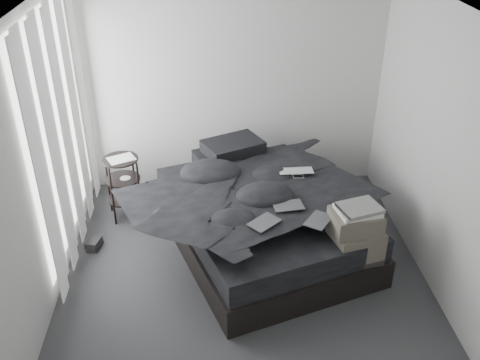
{
  "coord_description": "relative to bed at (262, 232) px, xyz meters",
  "views": [
    {
      "loc": [
        -0.33,
        -4.0,
        3.52
      ],
      "look_at": [
        0.0,
        0.8,
        0.75
      ],
      "focal_mm": 40.0,
      "sensor_mm": 36.0,
      "label": 1
    }
  ],
  "objects": [
    {
      "name": "ceiling",
      "position": [
        -0.23,
        -0.69,
        2.44
      ],
      "size": [
        3.6,
        4.2,
        0.01
      ],
      "primitive_type": "cube",
      "color": "white",
      "rests_on": "ground"
    },
    {
      "name": "curtain_left",
      "position": [
        -1.96,
        0.21,
        1.12
      ],
      "size": [
        0.06,
        2.12,
        2.48
      ],
      "primitive_type": "cube",
      "color": "white",
      "rests_on": "wall_left"
    },
    {
      "name": "comic_b",
      "position": [
        0.2,
        -0.4,
        0.68
      ],
      "size": [
        0.31,
        0.22,
        0.01
      ],
      "primitive_type": "cube",
      "rotation": [
        0.0,
        0.0,
        0.13
      ],
      "color": "black",
      "rests_on": "duvet"
    },
    {
      "name": "pillow_upper",
      "position": [
        -0.26,
        0.82,
        0.63
      ],
      "size": [
        0.77,
        0.68,
        0.14
      ],
      "primitive_type": "cube",
      "rotation": [
        0.0,
        0.0,
        0.44
      ],
      "color": "black",
      "rests_on": "pillow_lower"
    },
    {
      "name": "wall_back",
      "position": [
        -0.23,
        1.41,
        1.14
      ],
      "size": [
        3.6,
        0.01,
        2.6
      ],
      "primitive_type": "cube",
      "color": "silver",
      "rests_on": "ground"
    },
    {
      "name": "wall_right",
      "position": [
        1.57,
        -0.69,
        1.14
      ],
      "size": [
        0.01,
        4.2,
        2.6
      ],
      "primitive_type": "cube",
      "color": "silver",
      "rests_on": "ground"
    },
    {
      "name": "box_lower",
      "position": [
        0.79,
        -0.69,
        0.03
      ],
      "size": [
        0.55,
        0.47,
        0.36
      ],
      "primitive_type": "cube",
      "rotation": [
        0.0,
        0.0,
        0.19
      ],
      "color": "black",
      "rests_on": "floor"
    },
    {
      "name": "box_upper",
      "position": [
        0.78,
        -0.69,
        0.58
      ],
      "size": [
        0.48,
        0.41,
        0.19
      ],
      "primitive_type": "cube",
      "rotation": [
        0.0,
        0.0,
        0.13
      ],
      "color": "#585146",
      "rests_on": "box_mid"
    },
    {
      "name": "pillow_lower",
      "position": [
        -0.35,
        0.82,
        0.48
      ],
      "size": [
        0.8,
        0.67,
        0.16
      ],
      "primitive_type": "cube",
      "rotation": [
        0.0,
        0.0,
        0.34
      ],
      "color": "black",
      "rests_on": "mattress"
    },
    {
      "name": "side_stand",
      "position": [
        -1.54,
        0.68,
        0.21
      ],
      "size": [
        0.5,
        0.5,
        0.74
      ],
      "primitive_type": "cylinder",
      "rotation": [
        0.0,
        0.0,
        0.29
      ],
      "color": "black",
      "rests_on": "floor"
    },
    {
      "name": "art_book_white",
      "position": [
        0.79,
        -0.69,
        0.69
      ],
      "size": [
        0.42,
        0.36,
        0.04
      ],
      "primitive_type": "cube",
      "rotation": [
        0.0,
        0.0,
        0.19
      ],
      "color": "silver",
      "rests_on": "box_upper"
    },
    {
      "name": "laptop",
      "position": [
        0.38,
        0.19,
        0.68
      ],
      "size": [
        0.37,
        0.24,
        0.03
      ],
      "primitive_type": "imported",
      "rotation": [
        0.0,
        0.0,
        0.02
      ],
      "color": "silver",
      "rests_on": "duvet"
    },
    {
      "name": "papers",
      "position": [
        -1.52,
        0.67,
        0.59
      ],
      "size": [
        0.35,
        0.32,
        0.01
      ],
      "primitive_type": "cube",
      "rotation": [
        0.0,
        0.0,
        0.47
      ],
      "color": "white",
      "rests_on": "side_stand"
    },
    {
      "name": "window_left",
      "position": [
        -2.01,
        0.21,
        1.19
      ],
      "size": [
        0.02,
        2.0,
        2.3
      ],
      "primitive_type": "cube",
      "color": "white",
      "rests_on": "wall_left"
    },
    {
      "name": "floor_books",
      "position": [
        -1.81,
        0.04,
        -0.09
      ],
      "size": [
        0.18,
        0.21,
        0.12
      ],
      "primitive_type": "cube",
      "rotation": [
        0.0,
        0.0,
        -0.35
      ],
      "color": "black",
      "rests_on": "floor"
    },
    {
      "name": "mattress",
      "position": [
        0.0,
        -0.0,
        0.28
      ],
      "size": [
        2.3,
        2.64,
        0.24
      ],
      "primitive_type": "cube",
      "rotation": [
        0.0,
        0.0,
        0.34
      ],
      "color": "black",
      "rests_on": "bed"
    },
    {
      "name": "floor",
      "position": [
        -0.23,
        -0.69,
        -0.16
      ],
      "size": [
        3.6,
        4.2,
        0.01
      ],
      "primitive_type": "cube",
      "color": "#363639",
      "rests_on": "ground"
    },
    {
      "name": "wall_left",
      "position": [
        -2.03,
        -0.69,
        1.14
      ],
      "size": [
        0.01,
        4.2,
        2.6
      ],
      "primitive_type": "cube",
      "color": "silver",
      "rests_on": "ground"
    },
    {
      "name": "comic_a",
      "position": [
        -0.06,
        -0.67,
        0.67
      ],
      "size": [
        0.34,
        0.33,
        0.01
      ],
      "primitive_type": "cube",
      "rotation": [
        0.0,
        0.0,
        0.72
      ],
      "color": "black",
      "rests_on": "duvet"
    },
    {
      "name": "art_book_snake",
      "position": [
        0.8,
        -0.7,
        0.73
      ],
      "size": [
        0.43,
        0.38,
        0.03
      ],
      "primitive_type": "cube",
      "rotation": [
        0.0,
        0.0,
        0.29
      ],
      "color": "silver",
      "rests_on": "art_book_white"
    },
    {
      "name": "duvet",
      "position": [
        0.02,
        -0.05,
        0.53
      ],
      "size": [
        2.24,
        2.4,
        0.27
      ],
      "primitive_type": "imported",
      "rotation": [
        0.0,
        0.0,
        0.34
      ],
      "color": "black",
      "rests_on": "mattress"
    },
    {
      "name": "comic_c",
      "position": [
        0.44,
        -0.67,
        0.68
      ],
      "size": [
        0.32,
        0.34,
        0.01
      ],
      "primitive_type": "cube",
      "rotation": [
        0.0,
        0.0,
        0.95
      ],
      "color": "black",
      "rests_on": "duvet"
    },
    {
      "name": "bed",
      "position": [
        0.0,
        0.0,
        0.0
      ],
      "size": [
        2.39,
        2.73,
        0.31
      ],
      "primitive_type": "cube",
      "rotation": [
        0.0,
        0.0,
        0.34
      ],
      "color": "black",
      "rests_on": "floor"
    },
    {
      "name": "box_mid",
      "position": [
        0.8,
        -0.7,
        0.35
      ],
      "size": [
        0.54,
        0.47,
        0.28
      ],
      "primitive_type": "cube",
      "rotation": [
        0.0,
        0.0,
        0.26
      ],
      "color": "#585146",
      "rests_on": "box_lower"
    }
  ]
}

